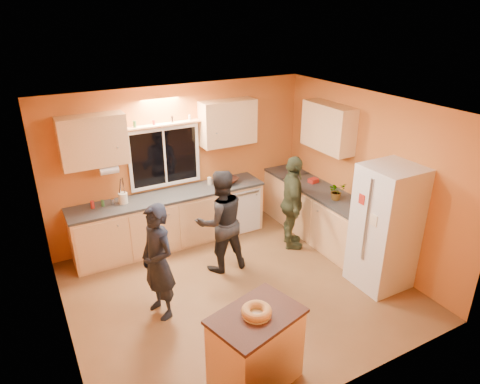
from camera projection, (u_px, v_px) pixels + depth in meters
ground at (238, 290)px, 6.10m from camera, size 4.50×4.50×0.00m
room_shell at (232, 174)px, 5.84m from camera, size 4.54×4.04×2.61m
back_counter at (192, 215)px, 7.29m from camera, size 4.23×0.62×0.90m
right_counter at (326, 218)px, 7.18m from camera, size 0.62×1.84×0.90m
refrigerator at (385, 227)px, 5.93m from camera, size 0.72×0.70×1.80m
island at (256, 349)px, 4.44m from camera, size 1.05×0.84×0.89m
bundt_pastry at (257, 311)px, 4.25m from camera, size 0.31×0.31×0.09m
person_left at (158, 262)px, 5.34m from camera, size 0.51×0.65×1.56m
person_center at (221, 221)px, 6.32m from camera, size 0.81×0.65×1.60m
person_right at (292, 203)px, 6.91m from camera, size 0.76×1.00×1.58m
mixing_bowl at (228, 180)px, 7.41m from camera, size 0.46×0.46×0.09m
utensil_crock at (123, 198)px, 6.62m from camera, size 0.14×0.14×0.17m
potted_plant at (337, 191)px, 6.73m from camera, size 0.29×0.26×0.29m
red_box at (313, 181)px, 7.42m from camera, size 0.18×0.14×0.07m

